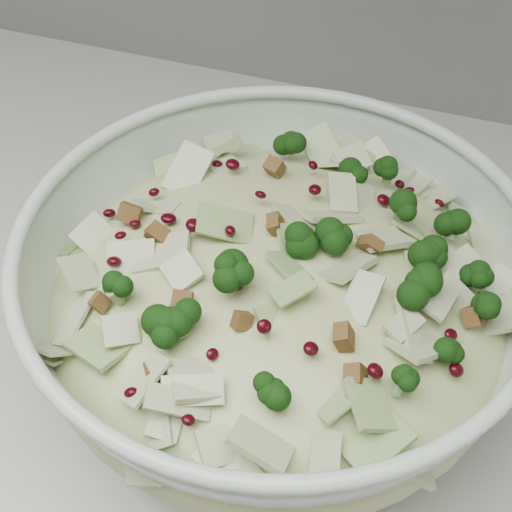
% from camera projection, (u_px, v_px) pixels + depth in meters
% --- Properties ---
extents(mixing_bowl, '(0.45, 0.45, 0.14)m').
position_uv_depth(mixing_bowl, '(276.00, 301.00, 0.49)').
color(mixing_bowl, silver).
rests_on(mixing_bowl, counter).
extents(salad, '(0.34, 0.34, 0.14)m').
position_uv_depth(salad, '(277.00, 279.00, 0.48)').
color(salad, '#B4BD81').
rests_on(salad, mixing_bowl).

